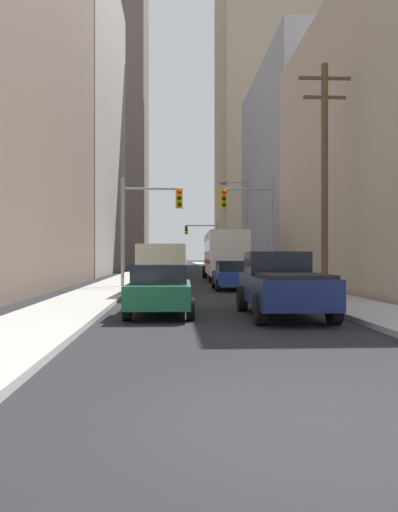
{
  "coord_description": "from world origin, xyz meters",
  "views": [
    {
      "loc": [
        -1.38,
        -5.38,
        1.78
      ],
      "look_at": [
        0.0,
        21.61,
        1.76
      ],
      "focal_mm": 36.83,
      "sensor_mm": 36.0,
      "label": 1
    }
  ],
  "objects": [
    {
      "name": "ground_plane",
      "position": [
        0.0,
        0.0,
        0.0
      ],
      "size": [
        400.0,
        400.0,
        0.0
      ],
      "primitive_type": "plane",
      "color": "black"
    },
    {
      "name": "sidewalk_left",
      "position": [
        -4.73,
        50.0,
        0.07
      ],
      "size": [
        2.56,
        160.0,
        0.15
      ],
      "primitive_type": "cube",
      "color": "#9E9E99",
      "rests_on": "ground"
    },
    {
      "name": "sidewalk_right",
      "position": [
        4.73,
        50.0,
        0.07
      ],
      "size": [
        2.56,
        160.0,
        0.15
      ],
      "primitive_type": "cube",
      "color": "#9E9E99",
      "rests_on": "ground"
    },
    {
      "name": "city_bus",
      "position": [
        2.37,
        32.3,
        1.93
      ],
      "size": [
        2.84,
        11.57,
        3.4
      ],
      "color": "silver",
      "rests_on": "ground"
    },
    {
      "name": "pickup_truck_navy",
      "position": [
        1.82,
        9.78,
        0.93
      ],
      "size": [
        2.2,
        5.44,
        1.9
      ],
      "color": "#141E4C",
      "rests_on": "ground"
    },
    {
      "name": "cargo_van_beige",
      "position": [
        -1.77,
        18.03,
        1.29
      ],
      "size": [
        2.18,
        5.28,
        2.26
      ],
      "color": "#C6B793",
      "rests_on": "ground"
    },
    {
      "name": "sedan_green",
      "position": [
        -1.75,
        10.27,
        0.77
      ],
      "size": [
        1.95,
        4.24,
        1.52
      ],
      "color": "#195938",
      "rests_on": "ground"
    },
    {
      "name": "sedan_blue",
      "position": [
        1.73,
        21.68,
        0.77
      ],
      "size": [
        1.95,
        4.21,
        1.52
      ],
      "color": "navy",
      "rests_on": "ground"
    },
    {
      "name": "sedan_white",
      "position": [
        -1.82,
        32.03,
        0.77
      ],
      "size": [
        1.95,
        4.22,
        1.52
      ],
      "color": "white",
      "rests_on": "ground"
    },
    {
      "name": "sedan_silver",
      "position": [
        -1.63,
        40.38,
        0.77
      ],
      "size": [
        1.95,
        4.26,
        1.52
      ],
      "color": "#B7BABF",
      "rests_on": "ground"
    },
    {
      "name": "sedan_red",
      "position": [
        -1.69,
        50.38,
        0.77
      ],
      "size": [
        1.95,
        4.23,
        1.52
      ],
      "color": "maroon",
      "rests_on": "ground"
    },
    {
      "name": "traffic_signal_near_left",
      "position": [
        -2.66,
        22.98,
        4.02
      ],
      "size": [
        3.32,
        0.44,
        6.0
      ],
      "color": "gray",
      "rests_on": "ground"
    },
    {
      "name": "traffic_signal_near_right",
      "position": [
        2.84,
        22.98,
        4.0
      ],
      "size": [
        2.92,
        0.44,
        6.0
      ],
      "color": "gray",
      "rests_on": "ground"
    },
    {
      "name": "traffic_signal_far_right",
      "position": [
        2.33,
        57.21,
        4.05
      ],
      "size": [
        4.03,
        0.44,
        6.0
      ],
      "color": "gray",
      "rests_on": "ground"
    },
    {
      "name": "utility_pole_right",
      "position": [
        4.99,
        16.24,
        5.18
      ],
      "size": [
        2.2,
        0.28,
        9.8
      ],
      "color": "brown",
      "rests_on": "ground"
    },
    {
      "name": "street_lamp_right",
      "position": [
        3.83,
        33.74,
        4.51
      ],
      "size": [
        2.1,
        0.32,
        7.5
      ],
      "color": "gray",
      "rests_on": "ground"
    },
    {
      "name": "building_left_far_tower",
      "position": [
        -13.56,
        93.67,
        27.25
      ],
      "size": [
        14.68,
        20.42,
        54.51
      ],
      "primitive_type": "cube",
      "color": "#66564C",
      "rests_on": "ground"
    },
    {
      "name": "building_right_mid_block",
      "position": [
        18.3,
        46.93,
        10.2
      ],
      "size": [
        22.12,
        24.64,
        20.41
      ],
      "primitive_type": "cube",
      "color": "#93939E",
      "rests_on": "ground"
    },
    {
      "name": "building_right_far_highrise",
      "position": [
        15.58,
        88.04,
        27.86
      ],
      "size": [
        16.86,
        24.08,
        55.71
      ],
      "primitive_type": "cube",
      "color": "tan",
      "rests_on": "ground"
    }
  ]
}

